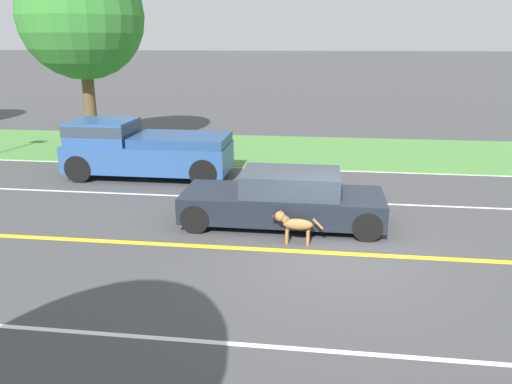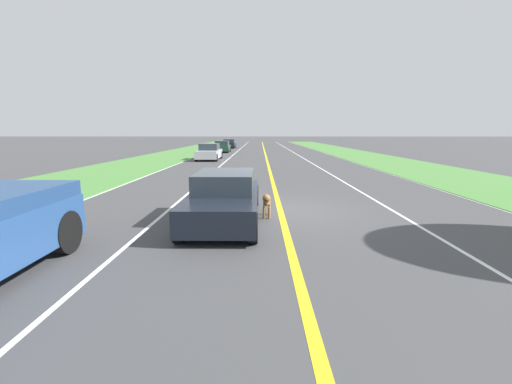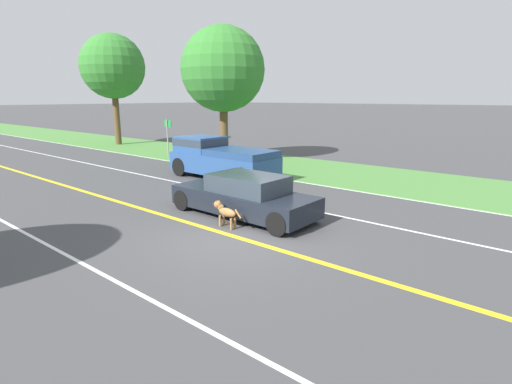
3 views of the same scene
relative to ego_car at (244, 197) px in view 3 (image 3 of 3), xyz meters
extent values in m
plane|color=#424244|center=(-1.60, -1.19, -0.63)|extent=(400.00, 400.00, 0.00)
cube|color=yellow|center=(-1.60, -1.19, -0.62)|extent=(0.18, 160.00, 0.01)
cube|color=white|center=(5.40, -1.19, -0.62)|extent=(0.14, 160.00, 0.01)
cube|color=white|center=(1.90, -1.19, -0.62)|extent=(0.10, 160.00, 0.01)
cube|color=white|center=(-5.10, -1.19, -0.62)|extent=(0.10, 160.00, 0.01)
cube|color=#4C843D|center=(8.40, -1.19, -0.61)|extent=(6.00, 160.00, 0.03)
cube|color=black|center=(0.00, 0.05, -0.13)|extent=(1.79, 4.79, 0.62)
cube|color=#2D3842|center=(0.00, -0.14, 0.44)|extent=(1.54, 2.30, 0.53)
cylinder|color=black|center=(0.81, 2.00, -0.29)|extent=(0.22, 0.68, 0.68)
cylinder|color=black|center=(0.81, -1.91, -0.29)|extent=(0.22, 0.68, 0.68)
cylinder|color=black|center=(-0.81, 2.00, -0.29)|extent=(0.22, 0.68, 0.68)
cylinder|color=black|center=(-0.81, -1.91, -0.29)|extent=(0.22, 0.68, 0.68)
ellipsoid|color=olive|center=(-1.17, -0.39, -0.18)|extent=(0.24, 0.67, 0.24)
cylinder|color=olive|center=(-1.08, -0.16, -0.46)|extent=(0.07, 0.07, 0.33)
cylinder|color=olive|center=(-1.10, -0.62, -0.46)|extent=(0.07, 0.07, 0.33)
cylinder|color=olive|center=(-1.23, -0.15, -0.46)|extent=(0.07, 0.07, 0.33)
cylinder|color=olive|center=(-1.25, -0.61, -0.46)|extent=(0.07, 0.07, 0.33)
cylinder|color=olive|center=(-1.15, -0.11, -0.08)|extent=(0.14, 0.19, 0.18)
sphere|color=olive|center=(-1.15, 0.01, -0.02)|extent=(0.23, 0.23, 0.22)
ellipsoid|color=#331E14|center=(-1.14, 0.16, -0.03)|extent=(0.10, 0.11, 0.09)
cone|color=brown|center=(-1.09, 0.00, 0.07)|extent=(0.07, 0.07, 0.10)
cone|color=brown|center=(-1.21, 0.00, 0.07)|extent=(0.07, 0.07, 0.10)
cylinder|color=olive|center=(-1.18, -0.82, -0.14)|extent=(0.06, 0.25, 0.25)
cube|color=#284C84|center=(3.82, 4.68, 0.06)|extent=(1.99, 5.21, 0.85)
cube|color=#284C84|center=(3.82, 6.19, 0.84)|extent=(1.75, 1.97, 0.72)
cube|color=#2D3842|center=(3.82, 6.19, 0.95)|extent=(1.77, 1.99, 0.32)
cube|color=navy|center=(3.82, 3.58, 0.63)|extent=(1.95, 2.96, 0.30)
cylinder|color=black|center=(4.72, 6.68, -0.20)|extent=(0.22, 0.86, 0.86)
cylinder|color=black|center=(4.72, 2.68, -0.20)|extent=(0.22, 0.86, 0.86)
cylinder|color=black|center=(2.91, 6.68, -0.20)|extent=(0.22, 0.86, 0.86)
cylinder|color=black|center=(2.91, 2.68, -0.20)|extent=(0.22, 0.86, 0.86)
cylinder|color=brown|center=(7.65, 8.39, 1.18)|extent=(0.47, 0.47, 3.62)
sphere|color=#337A2D|center=(7.65, 8.39, 4.52)|extent=(4.72, 4.72, 4.72)
cylinder|color=brown|center=(8.04, 20.35, 1.53)|extent=(0.47, 0.47, 4.32)
sphere|color=#337A2D|center=(8.04, 20.35, 5.24)|extent=(4.77, 4.77, 4.77)
cylinder|color=gray|center=(6.21, 11.78, 0.53)|extent=(0.08, 0.08, 2.32)
cube|color=#238438|center=(6.26, 11.78, 1.44)|extent=(0.03, 0.64, 0.40)
camera|label=1|loc=(-11.39, -0.80, 3.68)|focal=35.00mm
camera|label=2|loc=(-0.96, 9.23, 1.77)|focal=24.00mm
camera|label=3|loc=(-8.97, -8.01, 3.02)|focal=28.00mm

